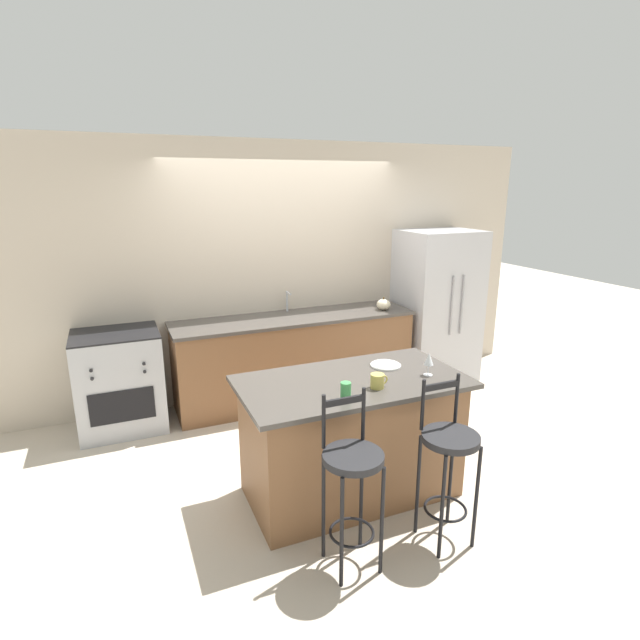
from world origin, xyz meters
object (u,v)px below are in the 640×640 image
at_px(refrigerator, 436,306).
at_px(dinner_plate, 386,365).
at_px(wine_glass, 429,359).
at_px(coffee_mug, 378,381).
at_px(bar_stool_far, 448,456).
at_px(oven_range, 120,381).
at_px(tumbler_cup, 346,391).
at_px(bar_stool_near, 352,476).
at_px(pumpkin_decoration, 384,304).

height_order(refrigerator, dinner_plate, refrigerator).
distance_m(wine_glass, coffee_mug, 0.46).
bearing_deg(dinner_plate, wine_glass, -56.30).
relative_size(bar_stool_far, wine_glass, 6.37).
bearing_deg(coffee_mug, wine_glass, 7.53).
relative_size(oven_range, tumbler_cup, 8.11).
xyz_separation_m(oven_range, wine_glass, (2.08, -1.93, 0.56)).
relative_size(bar_stool_far, dinner_plate, 4.68).
relative_size(refrigerator, dinner_plate, 7.50).
distance_m(oven_range, wine_glass, 2.89).
bearing_deg(tumbler_cup, dinner_plate, 38.08).
distance_m(bar_stool_far, wine_glass, 0.74).
relative_size(oven_range, bar_stool_far, 0.87).
distance_m(bar_stool_far, tumbler_cup, 0.76).
distance_m(refrigerator, oven_range, 3.54).
relative_size(oven_range, bar_stool_near, 0.87).
xyz_separation_m(oven_range, dinner_plate, (1.89, -1.64, 0.45)).
bearing_deg(wine_glass, bar_stool_far, -111.00).
bearing_deg(dinner_plate, bar_stool_far, -91.79).
xyz_separation_m(dinner_plate, coffee_mug, (-0.26, -0.34, 0.04)).
distance_m(refrigerator, tumbler_cup, 2.97).
xyz_separation_m(bar_stool_far, dinner_plate, (0.03, 0.85, 0.31)).
relative_size(tumbler_cup, pumpkin_decoration, 0.77).
height_order(tumbler_cup, pumpkin_decoration, pumpkin_decoration).
bearing_deg(tumbler_cup, wine_glass, 11.22).
height_order(oven_range, coffee_mug, coffee_mug).
height_order(bar_stool_near, wine_glass, bar_stool_near).
xyz_separation_m(tumbler_cup, pumpkin_decoration, (1.41, 1.94, 0.01)).
bearing_deg(wine_glass, refrigerator, 52.77).
distance_m(bar_stool_near, wine_glass, 1.11).
height_order(oven_range, dinner_plate, oven_range).
bearing_deg(bar_stool_near, tumbler_cup, 70.14).
bearing_deg(coffee_mug, pumpkin_decoration, 58.89).
distance_m(dinner_plate, coffee_mug, 0.44).
bearing_deg(bar_stool_far, pumpkin_decoration, 69.49).
xyz_separation_m(bar_stool_near, bar_stool_far, (0.66, -0.03, 0.00)).
height_order(dinner_plate, tumbler_cup, tumbler_cup).
xyz_separation_m(refrigerator, tumbler_cup, (-2.17, -2.03, 0.09)).
xyz_separation_m(oven_range, bar_stool_near, (1.21, -2.45, 0.14)).
bearing_deg(oven_range, refrigerator, -0.66).
xyz_separation_m(bar_stool_near, wine_glass, (0.88, 0.53, 0.42)).
bearing_deg(bar_stool_near, bar_stool_far, -3.03).
bearing_deg(coffee_mug, bar_stool_near, -132.06).
relative_size(refrigerator, wine_glass, 10.20).
bearing_deg(wine_glass, pumpkin_decoration, 69.64).
relative_size(oven_range, coffee_mug, 7.37).
bearing_deg(refrigerator, tumbler_cup, -136.89).
relative_size(bar_stool_far, coffee_mug, 8.52).
height_order(bar_stool_near, coffee_mug, bar_stool_near).
height_order(coffee_mug, tumbler_cup, tumbler_cup).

